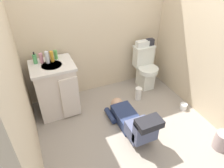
# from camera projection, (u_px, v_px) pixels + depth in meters

# --- Properties ---
(ground_plane) EXTENTS (2.86, 3.20, 0.04)m
(ground_plane) POSITION_uv_depth(u_px,v_px,m) (126.00, 128.00, 2.95)
(ground_plane) COLOR gray
(wall_back) EXTENTS (2.52, 0.08, 2.40)m
(wall_back) POSITION_uv_depth(u_px,v_px,m) (95.00, 22.00, 3.12)
(wall_back) COLOR beige
(wall_back) RESTS_ON ground_plane
(wall_left) EXTENTS (0.08, 2.20, 2.40)m
(wall_left) POSITION_uv_depth(u_px,v_px,m) (12.00, 75.00, 1.86)
(wall_left) COLOR beige
(wall_left) RESTS_ON ground_plane
(wall_right) EXTENTS (0.08, 2.20, 2.40)m
(wall_right) POSITION_uv_depth(u_px,v_px,m) (213.00, 35.00, 2.66)
(wall_right) COLOR beige
(wall_right) RESTS_ON ground_plane
(toilet) EXTENTS (0.36, 0.46, 0.75)m
(toilet) POSITION_uv_depth(u_px,v_px,m) (145.00, 68.00, 3.62)
(toilet) COLOR silver
(toilet) RESTS_ON ground_plane
(vanity_cabinet) EXTENTS (0.60, 0.53, 0.82)m
(vanity_cabinet) POSITION_uv_depth(u_px,v_px,m) (56.00, 88.00, 3.02)
(vanity_cabinet) COLOR beige
(vanity_cabinet) RESTS_ON ground_plane
(faucet) EXTENTS (0.02, 0.02, 0.10)m
(faucet) POSITION_uv_depth(u_px,v_px,m) (49.00, 57.00, 2.87)
(faucet) COLOR silver
(faucet) RESTS_ON vanity_cabinet
(person_plumber) EXTENTS (0.39, 1.06, 0.52)m
(person_plumber) POSITION_uv_depth(u_px,v_px,m) (132.00, 121.00, 2.80)
(person_plumber) COLOR navy
(person_plumber) RESTS_ON ground_plane
(tissue_box) EXTENTS (0.22, 0.11, 0.10)m
(tissue_box) POSITION_uv_depth(u_px,v_px,m) (142.00, 44.00, 3.42)
(tissue_box) COLOR silver
(tissue_box) RESTS_ON toilet
(toiletry_bag) EXTENTS (0.12, 0.09, 0.11)m
(toiletry_bag) POSITION_uv_depth(u_px,v_px,m) (150.00, 42.00, 3.47)
(toiletry_bag) COLOR #26262D
(toiletry_bag) RESTS_ON toilet
(soap_dispenser) EXTENTS (0.06, 0.06, 0.17)m
(soap_dispenser) POSITION_uv_depth(u_px,v_px,m) (35.00, 59.00, 2.79)
(soap_dispenser) COLOR #499F5A
(soap_dispenser) RESTS_ON vanity_cabinet
(bottle_pink) EXTENTS (0.05, 0.05, 0.14)m
(bottle_pink) POSITION_uv_depth(u_px,v_px,m) (41.00, 58.00, 2.80)
(bottle_pink) COLOR pink
(bottle_pink) RESTS_ON vanity_cabinet
(bottle_clear) EXTENTS (0.05, 0.05, 0.17)m
(bottle_clear) POSITION_uv_depth(u_px,v_px,m) (47.00, 57.00, 2.78)
(bottle_clear) COLOR silver
(bottle_clear) RESTS_ON vanity_cabinet
(bottle_amber) EXTENTS (0.05, 0.05, 0.15)m
(bottle_amber) POSITION_uv_depth(u_px,v_px,m) (52.00, 56.00, 2.82)
(bottle_amber) COLOR gold
(bottle_amber) RESTS_ON vanity_cabinet
(bottle_green) EXTENTS (0.05, 0.05, 0.13)m
(bottle_green) POSITION_uv_depth(u_px,v_px,m) (56.00, 55.00, 2.89)
(bottle_green) COLOR #539F4A
(bottle_green) RESTS_ON vanity_cabinet
(trash_can) EXTENTS (0.19, 0.19, 0.25)m
(trash_can) POSITION_uv_depth(u_px,v_px,m) (222.00, 141.00, 2.59)
(trash_can) COLOR #A18C8A
(trash_can) RESTS_ON ground_plane
(paper_towel_roll) EXTENTS (0.11, 0.11, 0.22)m
(paper_towel_roll) POSITION_uv_depth(u_px,v_px,m) (138.00, 94.00, 3.42)
(paper_towel_roll) COLOR white
(paper_towel_roll) RESTS_ON ground_plane
(toilet_paper_roll) EXTENTS (0.11, 0.11, 0.10)m
(toilet_paper_roll) POSITION_uv_depth(u_px,v_px,m) (183.00, 106.00, 3.24)
(toilet_paper_roll) COLOR white
(toilet_paper_roll) RESTS_ON ground_plane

